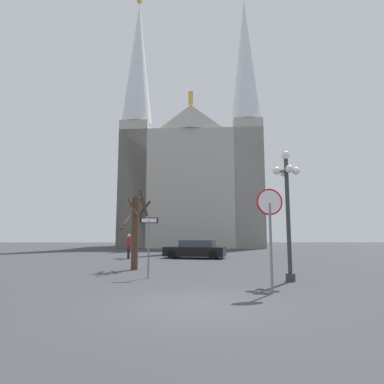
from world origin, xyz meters
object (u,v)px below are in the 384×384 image
bare_tree (135,229)px  pedestrian_walking (129,244)px  parked_car_near_black (195,249)px  one_way_arrow_sign (149,239)px  street_lamp (287,200)px  cathedral (193,174)px  stop_sign (270,218)px

bare_tree → pedestrian_walking: bearing=102.6°
bare_tree → parked_car_near_black: bearing=66.6°
bare_tree → one_way_arrow_sign: bearing=-71.1°
one_way_arrow_sign → street_lamp: (5.52, -0.99, 1.56)m
cathedral → street_lamp: bearing=-84.5°
bare_tree → pedestrian_walking: 7.22m
one_way_arrow_sign → bare_tree: (-1.05, 3.09, 0.47)m
bare_tree → parked_car_near_black: bare_tree is taller
bare_tree → street_lamp: bearing=-31.8°
parked_car_near_black → street_lamp: bearing=-74.3°
one_way_arrow_sign → pedestrian_walking: one_way_arrow_sign is taller
stop_sign → bare_tree: size_ratio=0.79×
bare_tree → stop_sign: bearing=-51.3°
pedestrian_walking → stop_sign: bearing=-63.3°
stop_sign → pedestrian_walking: 15.16m
parked_car_near_black → pedestrian_walking: pedestrian_walking is taller
cathedral → street_lamp: 33.19m
cathedral → one_way_arrow_sign: 32.55m
street_lamp → stop_sign: bearing=-119.1°
parked_car_near_black → pedestrian_walking: 4.93m
stop_sign → bare_tree: 8.35m
one_way_arrow_sign → street_lamp: 5.82m
pedestrian_walking → bare_tree: bearing=-77.4°
parked_car_near_black → pedestrian_walking: (-4.87, -0.63, 0.44)m
pedestrian_walking → parked_car_near_black: bearing=7.4°
one_way_arrow_sign → parked_car_near_black: bearing=78.2°
bare_tree → pedestrian_walking: bare_tree is taller
bare_tree → pedestrian_walking: size_ratio=2.30×
cathedral → parked_car_near_black: (-0.18, -20.58, -9.62)m
cathedral → street_lamp: (3.10, -32.27, -7.12)m
pedestrian_walking → street_lamp: bearing=-53.6°
one_way_arrow_sign → bare_tree: 3.30m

